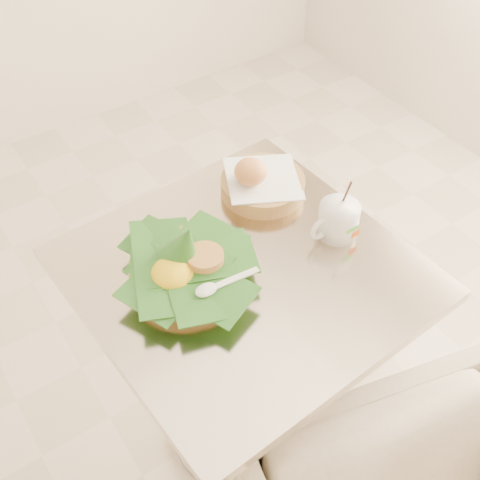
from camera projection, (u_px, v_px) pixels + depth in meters
floor at (207, 436)px, 1.87m from camera, size 3.60×3.60×0.00m
cafe_table at (244, 328)px, 1.51m from camera, size 0.74×0.74×0.75m
rice_basket at (185, 265)px, 1.30m from camera, size 0.31×0.31×0.16m
bread_basket at (261, 183)px, 1.50m from camera, size 0.24×0.24×0.11m
coffee_mug at (338, 220)px, 1.40m from camera, size 0.13×0.10×0.16m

